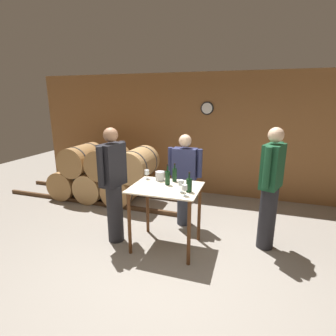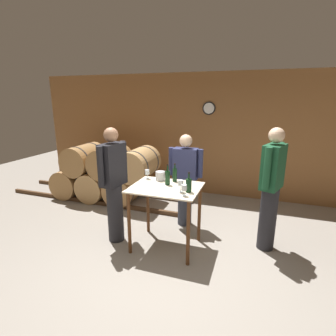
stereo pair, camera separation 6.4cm
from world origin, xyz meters
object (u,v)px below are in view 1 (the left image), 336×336
at_px(wine_glass_near_right, 185,188).
at_px(ice_bucket, 160,176).
at_px(wine_bottle_center, 189,185).
at_px(wine_glass_near_left, 147,172).
at_px(person_visitor_with_scarf, 185,178).
at_px(person_visitor_bearded, 270,187).
at_px(person_host, 113,183).
at_px(wine_bottle_far_left, 168,177).
at_px(wine_glass_near_center, 181,183).
at_px(wine_bottle_left, 175,174).

distance_m(wine_glass_near_right, ice_bucket, 0.73).
distance_m(wine_bottle_center, wine_glass_near_left, 0.84).
relative_size(wine_glass_near_right, person_visitor_with_scarf, 0.09).
bearing_deg(person_visitor_bearded, ice_bucket, -173.18).
bearing_deg(person_host, ice_bucket, 27.94).
bearing_deg(wine_bottle_far_left, person_host, -168.29).
height_order(wine_glass_near_left, wine_glass_near_center, wine_glass_near_center).
bearing_deg(wine_glass_near_left, wine_glass_near_center, -31.10).
xyz_separation_m(wine_glass_near_right, person_visitor_with_scarf, (-0.28, 1.06, -0.22)).
bearing_deg(person_host, wine_glass_near_center, -3.53).
distance_m(wine_glass_near_center, person_visitor_with_scarf, 0.99).
relative_size(wine_glass_near_center, person_host, 0.09).
bearing_deg(wine_glass_near_left, person_host, -140.46).
distance_m(wine_bottle_far_left, ice_bucket, 0.24).
bearing_deg(person_host, wine_bottle_far_left, 11.71).
bearing_deg(wine_glass_near_left, ice_bucket, -0.85).
relative_size(wine_glass_near_left, person_host, 0.08).
bearing_deg(wine_glass_near_center, wine_bottle_center, 20.61).
height_order(wine_glass_near_left, ice_bucket, wine_glass_near_left).
relative_size(wine_glass_near_right, person_visitor_bearded, 0.08).
bearing_deg(wine_bottle_left, wine_bottle_center, -50.10).
xyz_separation_m(wine_bottle_left, person_host, (-0.84, -0.35, -0.12)).
bearing_deg(wine_bottle_center, wine_glass_near_center, -159.39).
bearing_deg(ice_bucket, person_visitor_bearded, 6.82).
height_order(person_visitor_with_scarf, person_visitor_bearded, person_visitor_bearded).
height_order(wine_bottle_far_left, person_visitor_with_scarf, person_visitor_with_scarf).
relative_size(wine_glass_near_left, person_visitor_bearded, 0.08).
height_order(wine_bottle_far_left, wine_glass_near_right, wine_bottle_far_left).
xyz_separation_m(person_host, person_visitor_bearded, (2.21, 0.52, 0.01)).
xyz_separation_m(wine_bottle_far_left, person_host, (-0.79, -0.16, -0.12)).
relative_size(wine_bottle_far_left, wine_glass_near_center, 1.81).
relative_size(ice_bucket, person_visitor_with_scarf, 0.09).
xyz_separation_m(wine_glass_near_left, person_visitor_with_scarf, (0.46, 0.54, -0.21)).
height_order(wine_glass_near_right, person_host, person_host).
bearing_deg(wine_glass_near_right, wine_bottle_center, 82.93).
relative_size(wine_glass_near_left, wine_glass_near_right, 0.97).
bearing_deg(person_visitor_with_scarf, wine_bottle_center, -71.90).
bearing_deg(person_visitor_bearded, wine_bottle_far_left, -165.95).
xyz_separation_m(wine_bottle_far_left, wine_glass_near_right, (0.35, -0.35, -0.00)).
bearing_deg(wine_bottle_left, wine_glass_near_right, -60.96).
bearing_deg(person_host, person_visitor_with_scarf, 45.34).
relative_size(wine_bottle_far_left, ice_bucket, 2.15).
distance_m(person_host, person_visitor_bearded, 2.27).
height_order(wine_bottle_left, ice_bucket, wine_bottle_left).
xyz_separation_m(wine_glass_near_center, wine_glass_near_right, (0.08, -0.12, -0.02)).
height_order(wine_bottle_center, wine_glass_near_right, wine_bottle_center).
xyz_separation_m(ice_bucket, person_host, (-0.62, -0.33, -0.08)).
relative_size(wine_bottle_far_left, wine_glass_near_right, 2.02).
xyz_separation_m(ice_bucket, person_visitor_bearded, (1.59, 0.19, -0.07)).
height_order(wine_bottle_left, wine_glass_near_left, wine_bottle_left).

